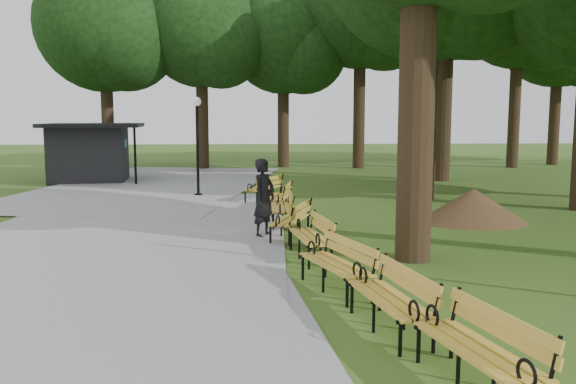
{
  "coord_description": "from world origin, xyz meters",
  "views": [
    {
      "loc": [
        -0.7,
        -10.72,
        2.87
      ],
      "look_at": [
        0.05,
        3.06,
        1.1
      ],
      "focal_mm": 37.22,
      "sensor_mm": 36.0,
      "label": 1
    }
  ],
  "objects": [
    {
      "name": "bench_2",
      "position": [
        0.6,
        -1.23,
        0.44
      ],
      "size": [
        1.24,
        2.0,
        0.88
      ],
      "primitive_type": null,
      "rotation": [
        0.0,
        0.0,
        -1.23
      ],
      "color": "gold",
      "rests_on": "ground"
    },
    {
      "name": "path",
      "position": [
        -4.0,
        3.0,
        0.03
      ],
      "size": [
        12.0,
        38.0,
        0.06
      ],
      "primitive_type": "cube",
      "color": "gray",
      "rests_on": "ground"
    },
    {
      "name": "person",
      "position": [
        -0.51,
        3.28,
        0.93
      ],
      "size": [
        0.76,
        0.81,
        1.87
      ],
      "primitive_type": "imported",
      "rotation": [
        0.0,
        0.0,
        0.93
      ],
      "color": "black",
      "rests_on": "ground"
    },
    {
      "name": "lamp_post",
      "position": [
        -2.75,
        10.59,
        2.5
      ],
      "size": [
        0.32,
        0.32,
        3.52
      ],
      "color": "black",
      "rests_on": "ground"
    },
    {
      "name": "tree_backdrop",
      "position": [
        6.43,
        22.84,
        8.27
      ],
      "size": [
        37.27,
        9.7,
        16.55
      ],
      "primitive_type": null,
      "color": "black",
      "rests_on": "ground"
    },
    {
      "name": "bench_3",
      "position": [
        0.39,
        1.04,
        0.44
      ],
      "size": [
        0.92,
        1.97,
        0.88
      ],
      "primitive_type": null,
      "rotation": [
        0.0,
        0.0,
        -1.42
      ],
      "color": "gold",
      "rests_on": "ground"
    },
    {
      "name": "ground",
      "position": [
        0.0,
        0.0,
        0.0
      ],
      "size": [
        100.0,
        100.0,
        0.0
      ],
      "primitive_type": "plane",
      "color": "#305217",
      "rests_on": "ground"
    },
    {
      "name": "bench_0",
      "position": [
        1.59,
        -4.88,
        0.44
      ],
      "size": [
        1.08,
        2.0,
        0.88
      ],
      "primitive_type": null,
      "rotation": [
        0.0,
        0.0,
        -1.33
      ],
      "color": "gold",
      "rests_on": "ground"
    },
    {
      "name": "bench_1",
      "position": [
        1.07,
        -3.11,
        0.44
      ],
      "size": [
        1.0,
        1.99,
        0.88
      ],
      "primitive_type": null,
      "rotation": [
        0.0,
        0.0,
        -1.37
      ],
      "color": "gold",
      "rests_on": "ground"
    },
    {
      "name": "bench_7",
      "position": [
        -0.44,
        9.22,
        0.44
      ],
      "size": [
        1.53,
        1.96,
        0.88
      ],
      "primitive_type": null,
      "rotation": [
        0.0,
        0.0,
        -2.11
      ],
      "color": "gold",
      "rests_on": "ground"
    },
    {
      "name": "dirt_mound",
      "position": [
        5.17,
        4.93,
        0.46
      ],
      "size": [
        2.47,
        2.47,
        0.92
      ],
      "primitive_type": "cone",
      "color": "#47301C",
      "rests_on": "ground"
    },
    {
      "name": "bench_5",
      "position": [
        -0.03,
        4.87,
        0.44
      ],
      "size": [
        0.66,
        1.91,
        0.88
      ],
      "primitive_type": null,
      "rotation": [
        0.0,
        0.0,
        -1.58
      ],
      "color": "gold",
      "rests_on": "ground"
    },
    {
      "name": "kiosk",
      "position": [
        -7.94,
        15.66,
        1.27
      ],
      "size": [
        4.39,
        3.92,
        2.54
      ],
      "primitive_type": null,
      "rotation": [
        0.0,
        0.0,
        0.1
      ],
      "color": "black",
      "rests_on": "ground"
    },
    {
      "name": "bench_4",
      "position": [
        0.1,
        3.06,
        0.44
      ],
      "size": [
        1.24,
        2.0,
        0.88
      ],
      "primitive_type": null,
      "rotation": [
        0.0,
        0.0,
        -1.91
      ],
      "color": "gold",
      "rests_on": "ground"
    },
    {
      "name": "bench_6",
      "position": [
        -0.02,
        6.97,
        0.44
      ],
      "size": [
        0.99,
        1.99,
        0.88
      ],
      "primitive_type": null,
      "rotation": [
        0.0,
        0.0,
        -1.76
      ],
      "color": "gold",
      "rests_on": "ground"
    }
  ]
}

